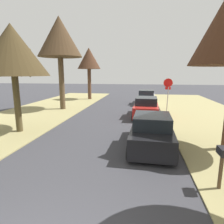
{
  "coord_description": "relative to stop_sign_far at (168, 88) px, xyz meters",
  "views": [
    {
      "loc": [
        1.88,
        -2.11,
        3.4
      ],
      "look_at": [
        0.4,
        7.35,
        1.49
      ],
      "focal_mm": 31.11,
      "sensor_mm": 36.0,
      "label": 1
    }
  ],
  "objects": [
    {
      "name": "street_tree_left_mid_a",
      "position": [
        -9.28,
        -7.46,
        2.44
      ],
      "size": [
        3.86,
        3.86,
        5.99
      ],
      "color": "#4D4127",
      "rests_on": "grass_verge_left"
    },
    {
      "name": "street_tree_left_mid_b",
      "position": [
        -9.7,
        -0.1,
        4.38
      ],
      "size": [
        3.98,
        3.98,
        8.35
      ],
      "color": "brown",
      "rests_on": "grass_verge_left"
    },
    {
      "name": "stop_sign_far",
      "position": [
        0.0,
        0.0,
        0.0
      ],
      "size": [
        0.81,
        0.56,
        2.94
      ],
      "color": "#9EA0A5",
      "rests_on": "grass_verge_right"
    },
    {
      "name": "parked_sedan_black",
      "position": [
        -1.71,
        -8.65,
        -1.45
      ],
      "size": [
        2.09,
        4.47,
        1.57
      ],
      "color": "black",
      "rests_on": "ground"
    },
    {
      "name": "street_tree_left_far",
      "position": [
        -9.08,
        7.38,
        2.99
      ],
      "size": [
        2.97,
        2.97,
        6.55
      ],
      "color": "brown",
      "rests_on": "grass_verge_left"
    },
    {
      "name": "parked_sedan_silver",
      "position": [
        -1.73,
        4.62,
        -1.45
      ],
      "size": [
        2.09,
        4.47,
        1.57
      ],
      "color": "#BCBCC1",
      "rests_on": "ground"
    },
    {
      "name": "curbside_mailbox",
      "position": [
        0.13,
        -11.87,
        -1.11
      ],
      "size": [
        0.22,
        0.44,
        1.27
      ],
      "color": "brown",
      "rests_on": "grass_verge_right"
    },
    {
      "name": "parked_sedan_red",
      "position": [
        -1.86,
        -2.12,
        -1.45
      ],
      "size": [
        2.09,
        4.47,
        1.57
      ],
      "color": "red",
      "rests_on": "ground"
    }
  ]
}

